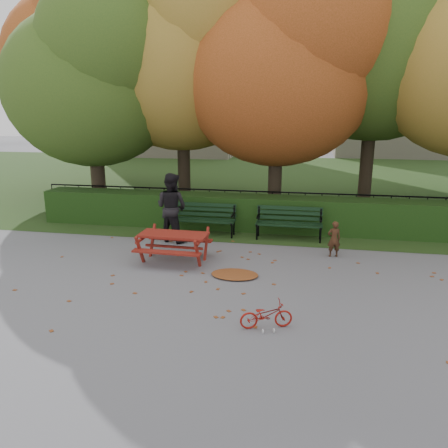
% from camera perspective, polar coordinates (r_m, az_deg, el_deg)
% --- Properties ---
extents(ground, '(90.00, 90.00, 0.00)m').
position_cam_1_polar(ground, '(8.87, 0.11, -8.29)').
color(ground, slate).
rests_on(ground, ground).
extents(grass_strip, '(90.00, 90.00, 0.00)m').
position_cam_1_polar(grass_strip, '(22.34, 6.79, 5.74)').
color(grass_strip, '#273E18').
rests_on(grass_strip, ground).
extents(building_left, '(10.00, 7.00, 15.00)m').
position_cam_1_polar(building_left, '(35.83, -6.83, 21.12)').
color(building_left, '#B9AD93').
rests_on(building_left, ground).
extents(building_right, '(9.00, 6.00, 12.00)m').
position_cam_1_polar(building_right, '(36.69, 22.02, 17.70)').
color(building_right, '#B9AD93').
rests_on(building_right, ground).
extents(hedge, '(13.00, 0.90, 1.00)m').
position_cam_1_polar(hedge, '(12.96, 3.79, 1.47)').
color(hedge, black).
rests_on(hedge, ground).
extents(iron_fence, '(14.00, 0.04, 1.02)m').
position_cam_1_polar(iron_fence, '(13.72, 4.21, 2.37)').
color(iron_fence, black).
rests_on(iron_fence, ground).
extents(tree_a, '(5.88, 5.60, 7.48)m').
position_cam_1_polar(tree_a, '(15.19, -16.25, 18.16)').
color(tree_a, '#2C2218').
rests_on(tree_a, ground).
extents(tree_b, '(6.72, 6.40, 8.79)m').
position_cam_1_polar(tree_b, '(15.40, -4.51, 21.92)').
color(tree_b, '#2C2218').
rests_on(tree_b, ground).
extents(tree_c, '(6.30, 6.00, 8.00)m').
position_cam_1_polar(tree_c, '(14.06, 8.49, 20.13)').
color(tree_c, '#2C2218').
rests_on(tree_c, ground).
extents(tree_d, '(7.14, 6.80, 9.58)m').
position_cam_1_polar(tree_d, '(15.63, 21.10, 23.09)').
color(tree_d, '#2C2218').
rests_on(tree_d, ground).
extents(tree_f, '(6.93, 6.60, 9.19)m').
position_cam_1_polar(tree_f, '(19.42, -16.85, 20.74)').
color(tree_f, '#2C2218').
rests_on(tree_f, ground).
extents(bench_left, '(1.80, 0.57, 0.88)m').
position_cam_1_polar(bench_left, '(12.41, -2.63, 0.98)').
color(bench_left, black).
rests_on(bench_left, ground).
extents(bench_right, '(1.80, 0.57, 0.88)m').
position_cam_1_polar(bench_right, '(12.09, 8.50, 0.47)').
color(bench_right, black).
rests_on(bench_right, ground).
extents(picnic_table, '(1.61, 1.31, 0.77)m').
position_cam_1_polar(picnic_table, '(10.25, -6.59, -2.05)').
color(picnic_table, maroon).
rests_on(picnic_table, ground).
extents(leaf_pile, '(1.22, 1.05, 0.07)m').
position_cam_1_polar(leaf_pile, '(9.44, 1.41, -6.58)').
color(leaf_pile, brown).
rests_on(leaf_pile, ground).
extents(leaf_scatter, '(9.00, 5.70, 0.01)m').
position_cam_1_polar(leaf_scatter, '(9.14, 0.46, -7.53)').
color(leaf_scatter, brown).
rests_on(leaf_scatter, ground).
extents(child, '(0.36, 0.28, 0.88)m').
position_cam_1_polar(child, '(10.85, 14.17, -1.92)').
color(child, '#3F2314').
rests_on(child, ground).
extents(adult, '(1.08, 0.95, 1.86)m').
position_cam_1_polar(adult, '(11.75, -6.86, 2.15)').
color(adult, black).
rests_on(adult, ground).
extents(bicycle, '(0.92, 0.56, 0.46)m').
position_cam_1_polar(bicycle, '(7.29, 5.53, -11.73)').
color(bicycle, maroon).
rests_on(bicycle, ground).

